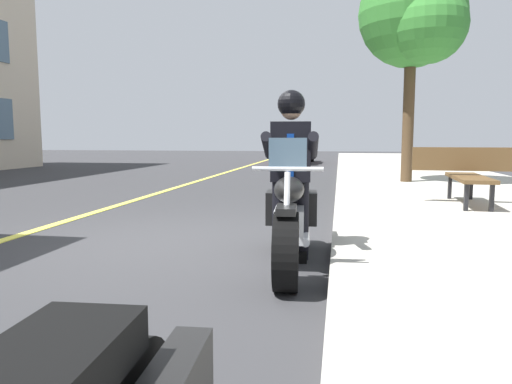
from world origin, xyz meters
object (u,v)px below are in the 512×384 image
Objects in this scene: rider_main at (291,160)px; car_silver at (293,149)px; motorcycle_main at (290,220)px; bench_sidewalk at (469,171)px; street_tree_curbside at (416,18)px.

car_silver is at bearing -174.57° from rider_main.
motorcycle_main is 1.28× the size of rider_main.
bench_sidewalk is at bearing 16.08° from car_silver.
street_tree_curbside is at bearing 164.02° from motorcycle_main.
bench_sidewalk is at bearing 5.40° from street_tree_curbside.
rider_main reaches higher than bench_sidewalk.
street_tree_curbside is (-7.62, 2.25, 3.13)m from rider_main.
motorcycle_main reaches higher than bench_sidewalk.
street_tree_curbside reaches higher than rider_main.
bench_sidewalk is at bearing 145.60° from motorcycle_main.
rider_main reaches higher than car_silver.
motorcycle_main is 0.41× the size of street_tree_curbside.
car_silver reaches higher than motorcycle_main.
bench_sidewalk is at bearing 144.07° from rider_main.
rider_main is at bearing 5.43° from car_silver.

